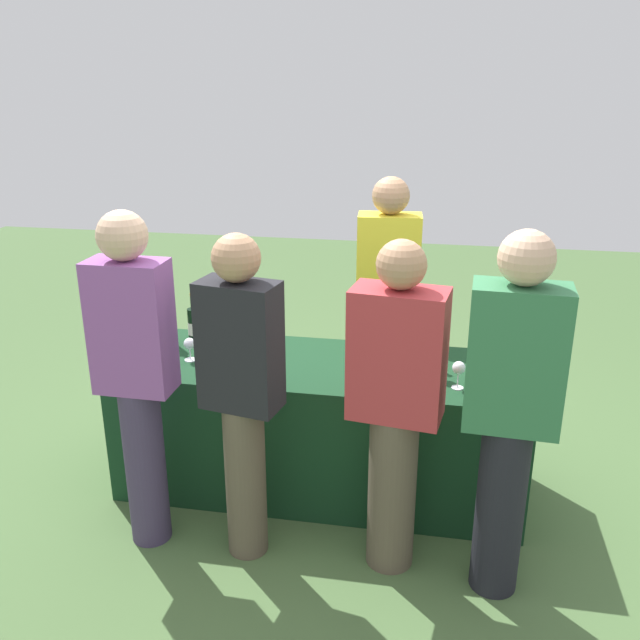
{
  "coord_description": "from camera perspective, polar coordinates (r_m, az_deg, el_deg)",
  "views": [
    {
      "loc": [
        0.59,
        -3.29,
        2.22
      ],
      "look_at": [
        0.0,
        0.0,
        1.0
      ],
      "focal_mm": 38.11,
      "sensor_mm": 36.0,
      "label": 1
    }
  ],
  "objects": [
    {
      "name": "wine_bottle_3",
      "position": [
        3.77,
        -5.45,
        -1.04
      ],
      "size": [
        0.08,
        0.08,
        0.32
      ],
      "color": "black",
      "rests_on": "tasting_table"
    },
    {
      "name": "wine_glass_1",
      "position": [
        3.46,
        7.56,
        -3.46
      ],
      "size": [
        0.07,
        0.07,
        0.14
      ],
      "color": "silver",
      "rests_on": "tasting_table"
    },
    {
      "name": "wine_bottle_4",
      "position": [
        3.69,
        8.15,
        -1.64
      ],
      "size": [
        0.07,
        0.07,
        0.33
      ],
      "color": "black",
      "rests_on": "tasting_table"
    },
    {
      "name": "wine_glass_2",
      "position": [
        3.49,
        9.88,
        -3.21
      ],
      "size": [
        0.07,
        0.07,
        0.15
      ],
      "color": "silver",
      "rests_on": "tasting_table"
    },
    {
      "name": "ground_plane",
      "position": [
        4.01,
        0.0,
        -13.52
      ],
      "size": [
        12.0,
        12.0,
        0.0
      ],
      "primitive_type": "plane",
      "color": "#476638"
    },
    {
      "name": "wine_glass_3",
      "position": [
        3.4,
        11.57,
        -4.06
      ],
      "size": [
        0.07,
        0.07,
        0.14
      ],
      "color": "silver",
      "rests_on": "tasting_table"
    },
    {
      "name": "wine_glass_0",
      "position": [
        3.73,
        -10.89,
        -2.07
      ],
      "size": [
        0.07,
        0.07,
        0.13
      ],
      "color": "silver",
      "rests_on": "tasting_table"
    },
    {
      "name": "tasting_table",
      "position": [
        3.82,
        0.0,
        -8.84
      ],
      "size": [
        2.19,
        0.74,
        0.75
      ],
      "primitive_type": "cube",
      "color": "#14381E",
      "rests_on": "ground_plane"
    },
    {
      "name": "wine_bottle_2",
      "position": [
        3.86,
        -8.93,
        -0.75
      ],
      "size": [
        0.07,
        0.07,
        0.31
      ],
      "color": "black",
      "rests_on": "tasting_table"
    },
    {
      "name": "guest_0",
      "position": [
        3.26,
        -15.21,
        -4.05
      ],
      "size": [
        0.36,
        0.22,
        1.67
      ],
      "rotation": [
        0.0,
        0.0,
        -0.02
      ],
      "color": "#3F3351",
      "rests_on": "ground_plane"
    },
    {
      "name": "guest_1",
      "position": [
        3.11,
        -6.59,
        -5.73
      ],
      "size": [
        0.38,
        0.26,
        1.59
      ],
      "rotation": [
        0.0,
        0.0,
        -0.19
      ],
      "color": "brown",
      "rests_on": "ground_plane"
    },
    {
      "name": "server_pouring",
      "position": [
        4.2,
        5.66,
        1.75
      ],
      "size": [
        0.39,
        0.23,
        1.66
      ],
      "rotation": [
        0.0,
        0.0,
        3.21
      ],
      "color": "#3F3351",
      "rests_on": "ground_plane"
    },
    {
      "name": "wine_bottle_0",
      "position": [
        3.95,
        -12.6,
        -0.45
      ],
      "size": [
        0.07,
        0.07,
        0.33
      ],
      "color": "black",
      "rests_on": "tasting_table"
    },
    {
      "name": "guest_2",
      "position": [
        3.04,
        6.37,
        -6.82
      ],
      "size": [
        0.43,
        0.28,
        1.58
      ],
      "rotation": [
        0.0,
        0.0,
        -0.14
      ],
      "color": "brown",
      "rests_on": "ground_plane"
    },
    {
      "name": "wine_bottle_1",
      "position": [
        3.95,
        -10.51,
        -0.47
      ],
      "size": [
        0.07,
        0.07,
        0.3
      ],
      "color": "black",
      "rests_on": "tasting_table"
    },
    {
      "name": "guest_3",
      "position": [
        2.95,
        15.71,
        -7.11
      ],
      "size": [
        0.4,
        0.24,
        1.66
      ],
      "rotation": [
        0.0,
        0.0,
        -0.06
      ],
      "color": "black",
      "rests_on": "ground_plane"
    }
  ]
}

